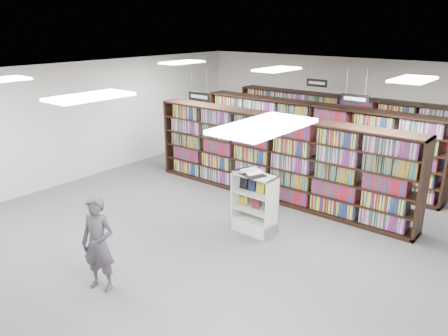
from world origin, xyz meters
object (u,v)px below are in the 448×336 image
Objects in this scene: bookshelf_row_near at (274,158)px; endcap_display at (255,212)px; open_book at (249,172)px; shopper at (98,244)px.

bookshelf_row_near reaches higher than endcap_display.
shopper is (-0.63, -3.25, -0.49)m from open_book.
open_book is at bearing 59.73° from shopper.
endcap_display is 0.87m from open_book.
shopper is (-0.06, -5.07, -0.24)m from bookshelf_row_near.
open_book is 3.35m from shopper.
shopper is (-0.78, -3.28, 0.37)m from endcap_display.
open_book is (-0.15, -0.04, 0.86)m from endcap_display.
bookshelf_row_near is 5.08m from shopper.
shopper reaches higher than open_book.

